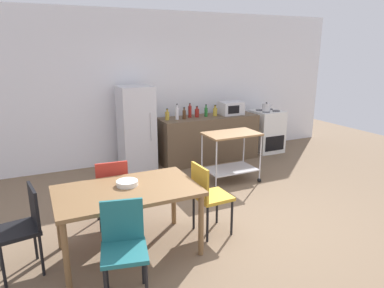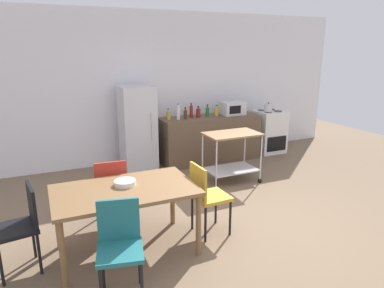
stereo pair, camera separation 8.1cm
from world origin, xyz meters
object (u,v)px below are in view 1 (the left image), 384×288
object	(u,v)px
chair_red	(112,188)
kitchen_cart	(231,149)
kettle	(266,107)
bottle_hot_sauce	(167,115)
bottle_olive_oil	(215,112)
chair_black	(23,224)
stove_oven	(267,131)
bottle_sesame_oil	(184,114)
fruit_bowl	(127,183)
chair_teal	(124,244)
refrigerator	(136,128)
chair_mustard	(208,194)
microwave	(231,108)
bottle_soy_sauce	(177,113)
bottle_vinegar	(206,112)
bottle_wine	(190,111)
dining_table	(127,196)
bottle_sparkling_water	(197,113)

from	to	relation	value
chair_red	kitchen_cart	distance (m)	2.27
kettle	bottle_hot_sauce	bearing A→B (deg)	177.51
chair_red	bottle_olive_oil	world-z (taller)	bottle_olive_oil
chair_black	stove_oven	bearing A→B (deg)	108.73
bottle_sesame_oil	fruit_bowl	distance (m)	3.02
chair_black	bottle_hot_sauce	size ratio (longest dim) A/B	4.15
chair_teal	refrigerator	xyz separation A→B (m)	(1.11, 3.34, 0.26)
bottle_sesame_oil	chair_mustard	bearing A→B (deg)	-107.81
chair_teal	chair_mustard	size ratio (longest dim) A/B	1.00
microwave	bottle_hot_sauce	bearing A→B (deg)	178.87
fruit_bowl	bottle_soy_sauce	bearing A→B (deg)	56.56
chair_red	bottle_hot_sauce	world-z (taller)	bottle_hot_sauce
kitchen_cart	microwave	xyz separation A→B (m)	(0.72, 1.21, 0.46)
stove_oven	chair_teal	bearing A→B (deg)	-140.86
stove_oven	bottle_soy_sauce	size ratio (longest dim) A/B	3.10
stove_oven	fruit_bowl	bearing A→B (deg)	-146.38
refrigerator	kettle	distance (m)	2.80
bottle_sesame_oil	microwave	bearing A→B (deg)	1.44
bottle_olive_oil	chair_red	bearing A→B (deg)	-142.63
bottle_soy_sauce	fruit_bowl	world-z (taller)	bottle_soy_sauce
bottle_sesame_oil	bottle_vinegar	world-z (taller)	bottle_vinegar
bottle_wine	fruit_bowl	size ratio (longest dim) A/B	1.18
refrigerator	bottle_hot_sauce	xyz separation A→B (m)	(0.58, -0.08, 0.21)
chair_black	bottle_wine	world-z (taller)	bottle_wine
bottle_soy_sauce	bottle_olive_oil	distance (m)	0.83
dining_table	stove_oven	bearing A→B (deg)	34.40
chair_teal	bottle_olive_oil	distance (m)	4.24
dining_table	chair_mustard	distance (m)	0.99
kitchen_cart	bottle_sesame_oil	size ratio (longest dim) A/B	4.03
kitchen_cart	bottle_soy_sauce	xyz separation A→B (m)	(-0.47, 1.20, 0.45)
stove_oven	fruit_bowl	xyz separation A→B (m)	(-3.76, -2.50, 0.33)
kitchen_cart	bottle_soy_sauce	world-z (taller)	bottle_soy_sauce
dining_table	kettle	xyz separation A→B (m)	(3.67, 2.50, 0.33)
dining_table	bottle_sesame_oil	size ratio (longest dim) A/B	6.65
chair_mustard	stove_oven	size ratio (longest dim) A/B	0.97
bottle_wine	microwave	distance (m)	0.89
bottle_sparkling_water	kettle	distance (m)	1.58
microwave	kitchen_cart	bearing A→B (deg)	-120.62
fruit_bowl	stove_oven	bearing A→B (deg)	33.62
kettle	chair_mustard	bearing A→B (deg)	-137.08
chair_teal	refrigerator	distance (m)	3.53
kettle	microwave	bearing A→B (deg)	175.25
refrigerator	kettle	bearing A→B (deg)	-3.70
bottle_soy_sauce	kettle	world-z (taller)	bottle_soy_sauce
chair_red	kettle	bearing A→B (deg)	-149.00
microwave	fruit_bowl	xyz separation A→B (m)	(-2.81, -2.47, -0.25)
bottle_sesame_oil	bottle_olive_oil	size ratio (longest dim) A/B	1.03
bottle_wine	chair_teal	bearing A→B (deg)	-123.36
chair_teal	bottle_sparkling_water	size ratio (longest dim) A/B	4.12
bottle_vinegar	fruit_bowl	size ratio (longest dim) A/B	1.02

